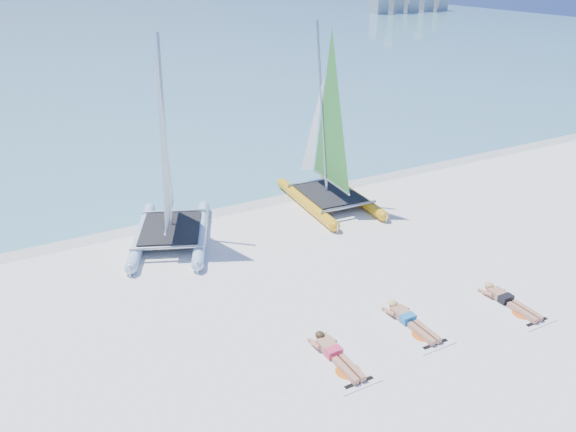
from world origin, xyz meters
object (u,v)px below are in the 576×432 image
Objects in this scene: catamaran_blue at (167,182)px; towel_a at (339,362)px; sunbather_c at (507,299)px; towel_c at (512,307)px; catamaran_yellow at (325,146)px; sunbather_b at (409,319)px; sunbather_a at (335,353)px; towel_b at (414,327)px.

towel_a is at bearing -56.63° from catamaran_blue.
towel_c is at bearing -90.00° from sunbather_c.
sunbather_b is at bearing -102.63° from catamaran_yellow.
catamaran_yellow is 8.52m from towel_c.
sunbather_a is 1.00× the size of sunbather_c.
catamaran_blue is 7.89m from towel_a.
catamaran_blue is 8.39m from towel_b.
sunbather_b is at bearing 165.51° from towel_c.
sunbather_a is (1.35, -7.36, -1.76)m from catamaran_blue.
sunbather_a is 5.04m from sunbather_c.
catamaran_yellow is 3.44× the size of towel_c.
towel_b is at bearing -90.00° from sunbather_b.
sunbather_b is at bearing 90.00° from towel_b.
sunbather_b is 0.93× the size of towel_c.
catamaran_yellow is 3.44× the size of towel_b.
sunbather_a and sunbather_b have the same top height.
sunbather_b is 1.00× the size of sunbather_c.
sunbather_b reaches higher than towel_b.
towel_a is 0.22m from sunbather_a.
sunbather_a is 0.93× the size of towel_c.
sunbather_b is at bearing 5.50° from sunbather_a.
towel_a is 5.03m from sunbather_c.
catamaran_yellow is 8.30m from towel_b.
sunbather_c is (5.03, -0.30, 0.00)m from sunbather_a.
sunbather_a and sunbather_c have the same top height.
towel_a and towel_b have the same top height.
towel_b and towel_c have the same top height.
sunbather_a is at bearing -179.33° from towel_b.
catamaran_blue reaches higher than towel_b.
towel_b is 2.78m from sunbather_c.
catamaran_blue is at bearing -172.14° from catamaran_yellow.
catamaran_yellow is 3.68× the size of sunbather_b.
towel_a is at bearing 178.74° from sunbather_c.
towel_a and towel_c have the same top height.
towel_c is (5.03, -0.30, 0.00)m from towel_a.
sunbather_a is at bearing 90.00° from towel_a.
catamaran_yellow is at bearing 27.21° from catamaran_blue.
catamaran_yellow is 9.36m from towel_a.
towel_b is 1.00× the size of towel_c.
catamaran_blue is 3.65× the size of sunbather_a.
towel_c is 0.22m from sunbather_c.
sunbather_c is (2.76, -0.52, 0.00)m from sunbather_b.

